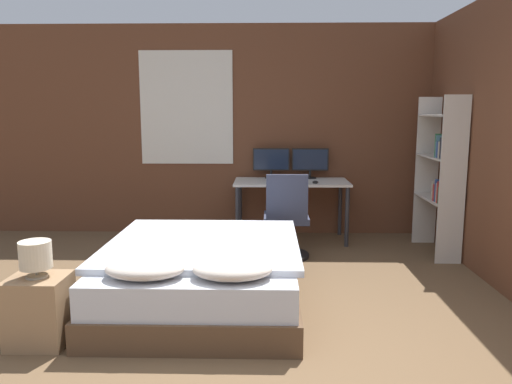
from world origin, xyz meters
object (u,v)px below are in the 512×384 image
monitor_right (310,161)px  bookshelf (442,169)px  nightstand (39,310)px  bedside_lamp (35,255)px  monitor_left (271,161)px  keyboard (292,183)px  bed (202,274)px  computer_mouse (315,182)px  desk (291,188)px  office_chair (286,224)px

monitor_right → bookshelf: size_ratio=0.26×
nightstand → bedside_lamp: (0.00, 0.00, 0.39)m
monitor_left → monitor_right: 0.50m
monitor_right → keyboard: monitor_right is taller
bed → bedside_lamp: bedside_lamp is taller
computer_mouse → bookshelf: size_ratio=0.04×
bed → bookshelf: size_ratio=1.09×
monitor_left → desk: bearing=-44.0°
computer_mouse → keyboard: bearing=180.0°
office_chair → bookshelf: bearing=6.3°
bed → office_chair: size_ratio=2.02×
monitor_right → bed: bearing=-114.5°
bed → keyboard: keyboard is taller
bed → computer_mouse: size_ratio=27.54×
bookshelf → keyboard: bearing=167.0°
nightstand → desk: bearing=57.1°
computer_mouse → bed: bearing=-120.3°
nightstand → desk: desk is taller
nightstand → desk: 3.46m
office_chair → bedside_lamp: bearing=-130.5°
bed → monitor_left: bearing=76.1°
bedside_lamp → monitor_left: monitor_left is taller
monitor_left → office_chair: 1.20m
monitor_right → office_chair: bearing=-108.0°
bedside_lamp → computer_mouse: bearing=51.0°
nightstand → bedside_lamp: bedside_lamp is taller
keyboard → office_chair: (-0.09, -0.57, -0.37)m
monitor_left → monitor_right: (0.50, 0.00, 0.00)m
bedside_lamp → bookshelf: bookshelf is taller
monitor_right → computer_mouse: 0.52m
desk → keyboard: (0.00, -0.24, 0.10)m
computer_mouse → office_chair: office_chair is taller
desk → keyboard: keyboard is taller
monitor_right → office_chair: size_ratio=0.49×
bedside_lamp → desk: bearing=57.1°
desk → computer_mouse: computer_mouse is taller
monitor_left → monitor_right: same height
bedside_lamp → office_chair: (1.78, 2.08, -0.24)m
bed → office_chair: bearing=60.7°
computer_mouse → bookshelf: 1.42m
monitor_left → bookshelf: size_ratio=0.26×
bedside_lamp → bookshelf: (3.50, 2.27, 0.34)m
desk → monitor_right: bearing=44.0°
monitor_right → bookshelf: 1.62m
bed → monitor_right: monitor_right is taller
monitor_left → monitor_right: bearing=0.0°
desk → office_chair: size_ratio=1.48×
monitor_left → bookshelf: bookshelf is taller
bedside_lamp → keyboard: 3.24m
bedside_lamp → desk: 3.44m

